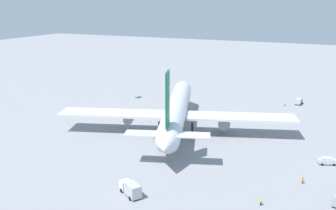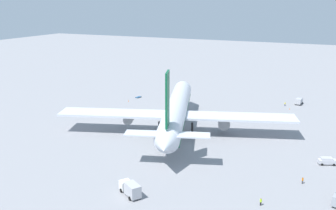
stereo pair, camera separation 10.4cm
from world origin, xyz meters
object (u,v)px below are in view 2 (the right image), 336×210
Objects in this scene: service_van at (327,161)px; ground_worker_1 at (261,202)px; service_truck_1 at (299,101)px; ground_worker_2 at (303,180)px; baggage_cart_0 at (138,97)px; traffic_cone_1 at (128,101)px; airliner at (177,111)px; ground_worker_0 at (285,104)px; service_truck_2 at (131,189)px; traffic_cone_0 at (290,109)px.

service_van reaches higher than ground_worker_1.
service_truck_1 is 76.43m from ground_worker_2.
service_truck_1 is 69.48m from baggage_cart_0.
ground_worker_1 is 15.96m from ground_worker_2.
service_van is 9.13× the size of traffic_cone_1.
ground_worker_0 is at bearing -30.47° from airliner.
service_truck_1 is at bearing -69.14° from traffic_cone_1.
service_truck_1 is 72.40m from traffic_cone_1.
traffic_cone_0 is (88.19, -22.76, -1.43)m from service_truck_2.
traffic_cone_0 is at bearing 165.91° from service_truck_1.
airliner is 56.20m from ground_worker_0.
service_truck_1 is at bearing -31.94° from airliner.
ground_worker_0 is 0.98× the size of ground_worker_1.
traffic_cone_1 is at bearing 176.56° from baggage_cart_0.
traffic_cone_1 is (50.08, 76.93, -0.56)m from ground_worker_2.
ground_worker_0 is at bearing 18.54° from service_van.
ground_worker_0 is (56.28, 18.87, -0.20)m from service_van.
airliner is 137.97× the size of traffic_cone_0.
service_truck_1 is at bearing -43.65° from ground_worker_0.
ground_worker_1 is (-72.46, -69.41, 0.58)m from baggage_cart_0.
service_truck_1 reaches higher than ground_worker_1.
baggage_cart_0 is at bearing 97.06° from traffic_cone_0.
ground_worker_0 is at bearing -78.56° from baggage_cart_0.
service_truck_2 is at bearing 122.59° from ground_worker_2.
baggage_cart_0 is 100.34m from ground_worker_1.
service_truck_2 is 40.93m from ground_worker_2.
traffic_cone_1 is (27.50, 34.43, -6.77)m from airliner.
traffic_cone_0 is at bearing -151.69° from ground_worker_0.
service_van is 15.19m from ground_worker_2.
service_truck_1 is 9.19× the size of traffic_cone_1.
service_van is 2.99× the size of ground_worker_1.
service_truck_2 reaches higher than ground_worker_1.
airliner reaches higher than service_van.
ground_worker_1 is at bearing -136.23° from baggage_cart_0.
service_truck_2 is (-97.91, 25.20, 0.26)m from service_truck_1.
ground_worker_1 is at bearing -136.14° from airliner.
airliner is at bearing 10.19° from service_truck_2.
ground_worker_0 is 66.06m from traffic_cone_1.
ground_worker_1 is at bearing -74.30° from service_truck_2.
airliner is at bearing -136.33° from baggage_cart_0.
traffic_cone_0 is at bearing -82.94° from baggage_cart_0.
traffic_cone_1 is at bearing 108.21° from ground_worker_0.
service_truck_2 is at bearing 165.53° from traffic_cone_0.
airliner is 45.65m from service_truck_2.
baggage_cart_0 is at bearing 101.44° from ground_worker_0.
service_truck_1 is at bearing -75.21° from baggage_cart_0.
airliner is at bearing 149.53° from ground_worker_0.
ground_worker_0 is 3.00× the size of traffic_cone_0.
ground_worker_1 is (-90.19, -2.25, -0.60)m from service_truck_1.
service_van is 92.16m from baggage_cart_0.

